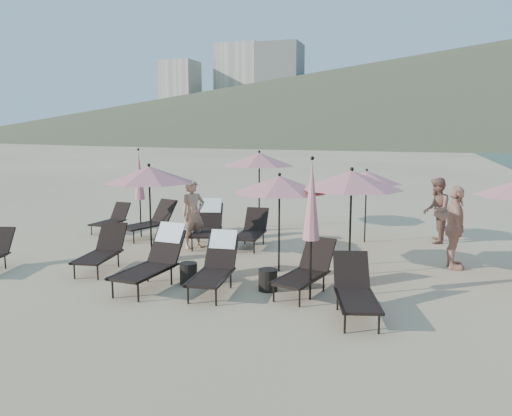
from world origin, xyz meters
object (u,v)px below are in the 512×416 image
(lounger_8, at_px, (208,223))
(umbrella_closed_0, at_px, (312,201))
(lounger_3, at_px, (216,264))
(beachgoer_c, at_px, (455,228))
(lounger_5, at_px, (355,290))
(umbrella_open_2, at_px, (352,180))
(umbrella_closed_1, at_px, (139,176))
(umbrella_open_1, at_px, (279,184))
(side_table_1, at_px, (268,280))
(lounger_2, at_px, (154,258))
(lounger_9, at_px, (252,230))
(lounger_6, at_px, (112,219))
(beachgoer_a, at_px, (193,214))
(lounger_4, at_px, (306,270))
(umbrella_open_4, at_px, (367,177))
(lounger_7, at_px, (150,221))
(lounger_1, at_px, (102,250))
(umbrella_open_0, at_px, (149,175))
(umbrella_open_3, at_px, (259,159))
(side_table_0, at_px, (189,273))
(beachgoer_b, at_px, (436,210))

(lounger_8, xyz_separation_m, umbrella_closed_0, (3.76, -3.78, 1.29))
(lounger_3, distance_m, beachgoer_c, 5.55)
(lounger_8, bearing_deg, lounger_5, -58.74)
(umbrella_open_2, relative_size, umbrella_closed_1, 0.90)
(umbrella_open_1, xyz_separation_m, side_table_1, (0.18, -1.39, -1.74))
(lounger_2, height_order, lounger_8, lounger_8)
(lounger_9, relative_size, beachgoer_c, 0.92)
(lounger_8, relative_size, umbrella_open_2, 0.85)
(lounger_6, height_order, beachgoer_a, beachgoer_a)
(lounger_4, xyz_separation_m, lounger_5, (1.07, -0.93, -0.01))
(umbrella_open_1, distance_m, umbrella_open_2, 1.56)
(umbrella_open_4, bearing_deg, lounger_2, -122.98)
(umbrella_open_2, distance_m, beachgoer_c, 2.79)
(lounger_7, bearing_deg, lounger_1, -58.98)
(lounger_3, relative_size, umbrella_closed_0, 0.68)
(lounger_2, bearing_deg, umbrella_open_0, 125.59)
(umbrella_open_3, height_order, beachgoer_a, umbrella_open_3)
(side_table_1, xyz_separation_m, beachgoer_c, (3.53, 2.89, 0.74))
(side_table_0, bearing_deg, lounger_5, -11.57)
(lounger_4, bearing_deg, beachgoer_b, 78.88)
(lounger_4, xyz_separation_m, lounger_8, (-3.58, 3.39, 0.11))
(umbrella_open_1, xyz_separation_m, umbrella_closed_1, (-4.92, 2.25, -0.13))
(umbrella_open_0, relative_size, side_table_1, 5.50)
(umbrella_open_3, relative_size, side_table_1, 5.89)
(umbrella_open_4, distance_m, umbrella_closed_0, 5.37)
(lounger_6, height_order, beachgoer_c, beachgoer_c)
(lounger_7, height_order, beachgoer_a, beachgoer_a)
(lounger_2, bearing_deg, lounger_4, 13.67)
(umbrella_open_4, bearing_deg, lounger_1, -137.61)
(lounger_5, bearing_deg, umbrella_open_2, 84.77)
(side_table_1, xyz_separation_m, beachgoer_b, (3.18, 5.63, 0.71))
(beachgoer_a, relative_size, beachgoer_c, 0.97)
(umbrella_closed_0, distance_m, beachgoer_a, 5.11)
(lounger_5, relative_size, umbrella_closed_1, 0.67)
(lounger_2, xyz_separation_m, side_table_0, (0.60, 0.32, -0.34))
(lounger_2, relative_size, umbrella_open_3, 0.77)
(lounger_3, bearing_deg, lounger_1, 163.10)
(lounger_7, xyz_separation_m, umbrella_open_4, (6.11, 1.38, 1.35))
(umbrella_open_0, distance_m, umbrella_open_4, 5.97)
(lounger_6, xyz_separation_m, umbrella_open_1, (6.24, -2.70, 1.56))
(lounger_6, height_order, beachgoer_b, beachgoer_b)
(side_table_0, bearing_deg, beachgoer_b, 49.79)
(lounger_4, bearing_deg, lounger_6, 163.63)
(umbrella_open_2, bearing_deg, beachgoer_a, 163.15)
(lounger_1, bearing_deg, side_table_1, -13.64)
(beachgoer_b, bearing_deg, lounger_1, -49.81)
(lounger_2, distance_m, umbrella_open_0, 2.74)
(lounger_1, relative_size, lounger_9, 1.01)
(lounger_7, bearing_deg, umbrella_open_3, 62.29)
(lounger_3, bearing_deg, lounger_4, 5.99)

